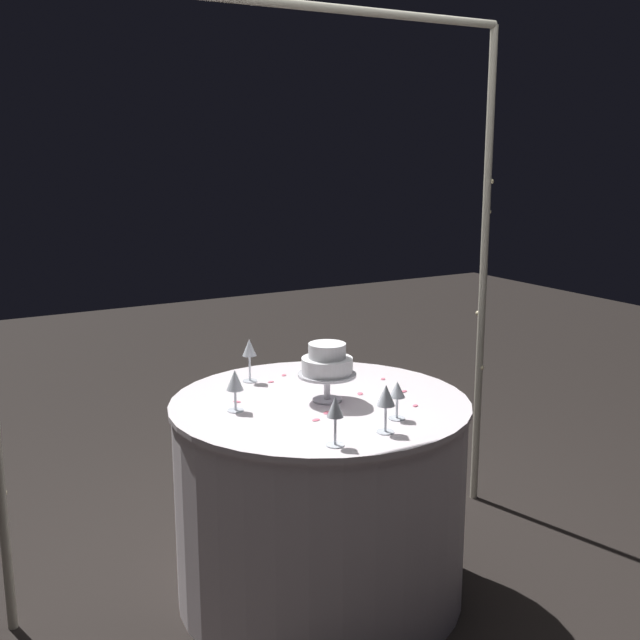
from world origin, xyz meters
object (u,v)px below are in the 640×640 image
tiered_cake (327,364)px  wine_glass_1 (235,382)px  wine_glass_3 (397,392)px  main_table (320,498)px  wine_glass_4 (335,410)px  decorative_arch (276,206)px  wine_glass_2 (386,397)px  wine_glass_0 (249,350)px

tiered_cake → wine_glass_1: bearing=169.2°
tiered_cake → wine_glass_3: bearing=-69.8°
main_table → wine_glass_3: wine_glass_3 is taller
wine_glass_4 → tiered_cake: bearing=62.6°
decorative_arch → wine_glass_2: decorative_arch is taller
decorative_arch → wine_glass_1: decorative_arch is taller
wine_glass_0 → wine_glass_4: wine_glass_0 is taller
wine_glass_1 → wine_glass_4: bearing=-73.9°
main_table → wine_glass_4: size_ratio=6.83×
wine_glass_2 → wine_glass_3: (0.11, 0.09, -0.02)m
wine_glass_1 → wine_glass_3: size_ratio=1.13×
main_table → decorative_arch: bearing=89.8°
decorative_arch → tiered_cake: decorative_arch is taller
tiered_cake → wine_glass_1: size_ratio=1.44×
decorative_arch → main_table: decorative_arch is taller
wine_glass_1 → wine_glass_4: 0.49m
tiered_cake → wine_glass_4: 0.46m
wine_glass_2 → wine_glass_4: 0.21m
wine_glass_1 → wine_glass_4: (0.14, -0.47, 0.01)m
wine_glass_2 → decorative_arch: bearing=91.3°
wine_glass_0 → wine_glass_1: size_ratio=1.15×
wine_glass_1 → wine_glass_2: 0.57m
wine_glass_1 → wine_glass_2: wine_glass_2 is taller
tiered_cake → wine_glass_2: 0.39m
tiered_cake → wine_glass_2: bearing=-90.5°
main_table → wine_glass_1: (-0.32, 0.05, 0.51)m
wine_glass_3 → wine_glass_0: bearing=110.5°
main_table → wine_glass_4: wine_glass_4 is taller
wine_glass_3 → tiered_cake: bearing=110.2°
decorative_arch → tiered_cake: bearing=-86.8°
main_table → wine_glass_4: 0.69m
main_table → wine_glass_1: wine_glass_1 is taller
wine_glass_2 → wine_glass_3: bearing=39.2°
wine_glass_4 → wine_glass_1: bearing=106.1°
wine_glass_3 → wine_glass_1: bearing=141.4°
main_table → tiered_cake: size_ratio=5.08×
wine_glass_3 → wine_glass_4: 0.34m
wine_glass_0 → wine_glass_2: 0.78m
decorative_arch → wine_glass_4: 0.99m
tiered_cake → wine_glass_1: tiered_cake is taller
wine_glass_0 → wine_glass_2: wine_glass_0 is taller
wine_glass_2 → wine_glass_4: bearing=-175.2°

